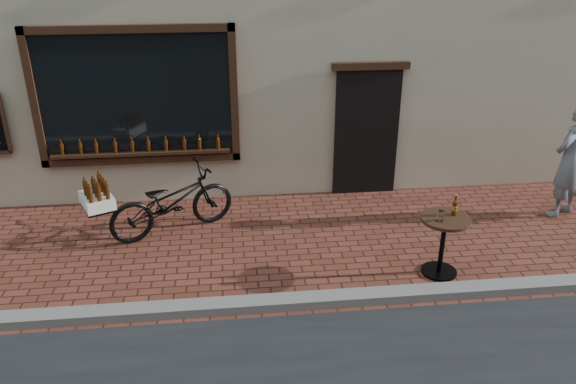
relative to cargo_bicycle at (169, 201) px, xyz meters
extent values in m
plane|color=#58281C|center=(1.40, -2.30, -0.52)|extent=(90.00, 90.00, 0.00)
cube|color=slate|center=(1.40, -2.10, -0.46)|extent=(90.00, 0.25, 0.12)
cube|color=black|center=(-0.50, 1.15, 1.33)|extent=(3.00, 0.06, 2.00)
cube|color=black|center=(-0.50, 1.13, 2.39)|extent=(3.24, 0.10, 0.12)
cube|color=black|center=(-0.50, 1.13, 0.27)|extent=(3.24, 0.10, 0.12)
cube|color=black|center=(-2.06, 1.13, 1.33)|extent=(0.12, 0.10, 2.24)
cube|color=black|center=(1.06, 1.13, 1.33)|extent=(0.12, 0.10, 2.24)
cube|color=black|center=(-0.50, 1.08, 0.40)|extent=(2.90, 0.16, 0.05)
cube|color=black|center=(3.30, 1.16, 0.58)|extent=(1.10, 0.10, 2.20)
cube|color=black|center=(3.30, 1.13, 1.74)|extent=(1.30, 0.10, 0.12)
cylinder|color=#3D1C07|center=(-1.75, 1.08, 0.52)|extent=(0.06, 0.06, 0.19)
cylinder|color=#3D1C07|center=(-1.48, 1.08, 0.52)|extent=(0.06, 0.06, 0.19)
cylinder|color=#3D1C07|center=(-1.20, 1.08, 0.52)|extent=(0.06, 0.06, 0.19)
cylinder|color=#3D1C07|center=(-0.92, 1.08, 0.52)|extent=(0.06, 0.06, 0.19)
cylinder|color=#3D1C07|center=(-0.64, 1.08, 0.52)|extent=(0.06, 0.06, 0.19)
cylinder|color=#3D1C07|center=(-0.37, 1.08, 0.52)|extent=(0.06, 0.06, 0.19)
cylinder|color=#3D1C07|center=(-0.09, 1.08, 0.52)|extent=(0.06, 0.06, 0.19)
cylinder|color=#3D1C07|center=(0.19, 1.08, 0.52)|extent=(0.06, 0.06, 0.19)
cylinder|color=#3D1C07|center=(0.47, 1.08, 0.52)|extent=(0.06, 0.06, 0.19)
cylinder|color=#3D1C07|center=(0.75, 1.08, 0.52)|extent=(0.06, 0.06, 0.19)
imported|color=black|center=(0.04, 0.02, -0.01)|extent=(2.06, 1.44, 1.03)
cube|color=black|center=(-0.95, -0.44, 0.18)|extent=(0.58, 0.66, 0.03)
cube|color=white|center=(-0.95, -0.44, 0.28)|extent=(0.59, 0.68, 0.16)
cylinder|color=#3D1C07|center=(-0.76, -0.58, 0.47)|extent=(0.06, 0.06, 0.22)
cylinder|color=#3D1C07|center=(-0.86, -0.62, 0.47)|extent=(0.06, 0.06, 0.22)
cylinder|color=#3D1C07|center=(-0.96, -0.67, 0.47)|extent=(0.06, 0.06, 0.22)
cylinder|color=#3D1C07|center=(-0.81, -0.45, 0.47)|extent=(0.06, 0.06, 0.22)
cylinder|color=#3D1C07|center=(-0.92, -0.50, 0.47)|extent=(0.06, 0.06, 0.22)
cylinder|color=#3D1C07|center=(-1.02, -0.55, 0.47)|extent=(0.06, 0.06, 0.22)
cylinder|color=#3D1C07|center=(-0.87, -0.33, 0.47)|extent=(0.06, 0.06, 0.22)
cylinder|color=#3D1C07|center=(-0.98, -0.38, 0.47)|extent=(0.06, 0.06, 0.22)
cylinder|color=#3D1C07|center=(-1.08, -0.42, 0.47)|extent=(0.06, 0.06, 0.22)
cylinder|color=#3D1C07|center=(-0.93, -0.20, 0.47)|extent=(0.06, 0.06, 0.22)
cylinder|color=black|center=(3.72, -1.57, -0.51)|extent=(0.48, 0.48, 0.03)
cylinder|color=black|center=(3.72, -1.57, -0.11)|extent=(0.07, 0.07, 0.77)
cylinder|color=black|center=(3.72, -1.57, 0.30)|extent=(0.66, 0.66, 0.04)
cylinder|color=gold|center=(3.85, -1.50, 0.42)|extent=(0.07, 0.07, 0.07)
cylinder|color=white|center=(3.61, -1.64, 0.39)|extent=(0.09, 0.09, 0.14)
imported|color=slate|center=(6.31, -0.08, 0.43)|extent=(0.83, 0.73, 1.90)
camera|label=1|loc=(0.95, -7.81, 3.69)|focal=35.00mm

